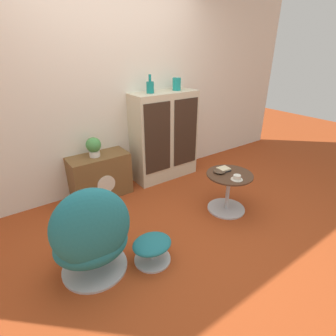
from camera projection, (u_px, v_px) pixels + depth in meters
name	position (u px, v px, depth m)	size (l,w,h in m)	color
ground_plane	(182.00, 232.00, 2.78)	(12.00, 12.00, 0.00)	#9E3D19
wall_back	(114.00, 89.00, 3.28)	(6.40, 0.06, 2.60)	silver
sideboard	(164.00, 136.00, 3.73)	(0.94, 0.39, 1.24)	beige
tv_console	(100.00, 176.00, 3.36)	(0.74, 0.37, 0.56)	brown
egg_chair	(92.00, 236.00, 2.12)	(0.68, 0.63, 0.86)	#B7B7BC
ottoman	(152.00, 247.00, 2.35)	(0.36, 0.33, 0.23)	#B7B7BC
coffee_table	(228.00, 190.00, 3.06)	(0.52, 0.52, 0.47)	#B7B7BC
vase_leftmost	(150.00, 87.00, 3.33)	(0.10, 0.10, 0.23)	#147A75
vase_inner_left	(177.00, 84.00, 3.55)	(0.11, 0.11, 0.17)	teal
potted_plant	(94.00, 146.00, 3.17)	(0.18, 0.18, 0.24)	silver
teacup	(237.00, 178.00, 2.83)	(0.13, 0.13, 0.05)	silver
book_stack	(224.00, 169.00, 3.04)	(0.14, 0.12, 0.04)	black
bowl	(220.00, 171.00, 3.00)	(0.14, 0.14, 0.04)	#4C3828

